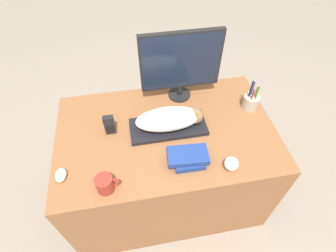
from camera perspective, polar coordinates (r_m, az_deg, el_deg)
ground_plane at (r=1.95m, az=1.93°, el=-23.77°), size 12.00×12.00×0.00m
desk at (r=1.79m, az=-0.31°, el=-8.42°), size 1.25×0.78×0.71m
keyboard at (r=1.50m, az=0.03°, el=-0.20°), size 0.44×0.19×0.02m
cat at (r=1.45m, az=0.69°, el=1.65°), size 0.38×0.16×0.11m
monitor at (r=1.55m, az=2.81°, el=13.48°), size 0.48×0.14×0.45m
computer_mouse at (r=1.42m, az=-22.31°, el=-9.83°), size 0.05×0.08×0.03m
coffee_mug at (r=1.29m, az=-13.46°, el=-12.13°), size 0.12×0.08×0.09m
pen_cup at (r=1.67m, az=17.55°, el=5.11°), size 0.10×0.10×0.20m
baseball at (r=1.36m, az=13.62°, el=-7.98°), size 0.07×0.07×0.07m
phone at (r=1.48m, az=-12.61°, el=0.23°), size 0.06×0.03×0.13m
book_stack at (r=1.35m, az=4.40°, el=-6.76°), size 0.22×0.14×0.06m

